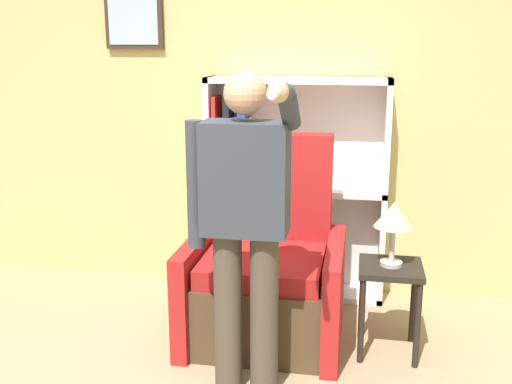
{
  "coord_description": "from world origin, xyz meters",
  "views": [
    {
      "loc": [
        0.7,
        -2.36,
        1.83
      ],
      "look_at": [
        0.14,
        0.8,
        1.03
      ],
      "focal_mm": 42.0,
      "sensor_mm": 36.0,
      "label": 1
    }
  ],
  "objects_px": {
    "table_lamp": "(394,218)",
    "bookcase": "(275,190)",
    "armchair": "(266,276)",
    "side_table": "(390,284)",
    "person_standing": "(245,217)"
  },
  "relations": [
    {
      "from": "table_lamp",
      "to": "bookcase",
      "type": "bearing_deg",
      "value": 134.94
    },
    {
      "from": "armchair",
      "to": "table_lamp",
      "type": "bearing_deg",
      "value": -8.82
    },
    {
      "from": "armchair",
      "to": "side_table",
      "type": "height_order",
      "value": "armchair"
    },
    {
      "from": "bookcase",
      "to": "table_lamp",
      "type": "distance_m",
      "value": 1.15
    },
    {
      "from": "armchair",
      "to": "table_lamp",
      "type": "height_order",
      "value": "armchair"
    },
    {
      "from": "bookcase",
      "to": "armchair",
      "type": "distance_m",
      "value": 0.8
    },
    {
      "from": "armchair",
      "to": "table_lamp",
      "type": "distance_m",
      "value": 0.9
    },
    {
      "from": "armchair",
      "to": "side_table",
      "type": "bearing_deg",
      "value": -8.82
    },
    {
      "from": "person_standing",
      "to": "table_lamp",
      "type": "height_order",
      "value": "person_standing"
    },
    {
      "from": "bookcase",
      "to": "table_lamp",
      "type": "height_order",
      "value": "bookcase"
    },
    {
      "from": "side_table",
      "to": "person_standing",
      "type": "bearing_deg",
      "value": -143.78
    },
    {
      "from": "bookcase",
      "to": "side_table",
      "type": "relative_size",
      "value": 2.87
    },
    {
      "from": "person_standing",
      "to": "side_table",
      "type": "relative_size",
      "value": 3.05
    },
    {
      "from": "side_table",
      "to": "table_lamp",
      "type": "bearing_deg",
      "value": 0.0
    },
    {
      "from": "bookcase",
      "to": "person_standing",
      "type": "distance_m",
      "value": 1.39
    }
  ]
}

